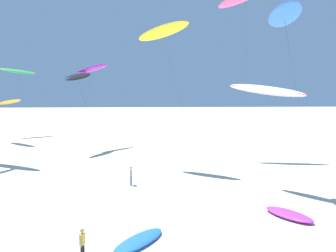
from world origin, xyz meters
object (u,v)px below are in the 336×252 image
Objects in this scene: flying_kite_0 at (268,90)px; grounded_kite_2 at (139,241)px; person_mid_field at (82,244)px; person_near_left at (131,175)px; grounded_kite_0 at (289,214)px; flying_kite_9 at (163,31)px; flying_kite_7 at (18,71)px; flying_kite_5 at (10,102)px; flying_kite_2 at (78,77)px; flying_kite_6 at (93,68)px; flying_kite_3 at (284,15)px.

grounded_kite_2 is at bearing -122.12° from flying_kite_0.
grounded_kite_2 is at bearing 38.35° from person_mid_field.
flying_kite_0 is 5.54× the size of person_near_left.
person_mid_field is (-12.02, -5.65, 0.72)m from grounded_kite_0.
flying_kite_9 is at bearing 76.98° from person_mid_field.
flying_kite_7 is 36.10m from flying_kite_9.
grounded_kite_0 is at bearing -62.51° from flying_kite_9.
grounded_kite_2 is (19.30, -36.82, -5.90)m from flying_kite_5.
flying_kite_2 is at bearing 105.58° from grounded_kite_2.
flying_kite_6 reaches higher than person_mid_field.
flying_kite_5 is (-32.92, 15.12, -1.79)m from flying_kite_0.
grounded_kite_0 is (17.53, -25.43, -9.31)m from flying_kite_2.
flying_kite_5 is 2.82× the size of grounded_kite_0.
person_mid_field is (-12.50, -9.05, -12.22)m from flying_kite_3.
flying_kite_5 is at bearing 145.21° from flying_kite_2.
flying_kite_6 is 17.35m from flying_kite_9.
person_mid_field is (5.50, -31.08, -8.59)m from flying_kite_2.
flying_kite_0 is 0.64× the size of flying_kite_3.
flying_kite_0 is 18.75m from person_near_left.
flying_kite_9 is 9.10× the size of person_near_left.
flying_kite_5 reaches higher than grounded_kite_0.
flying_kite_2 is at bearing 132.14° from flying_kite_9.
flying_kite_6 is 34.79m from grounded_kite_0.
flying_kite_7 is at bearing 125.73° from grounded_kite_0.
flying_kite_9 is 3.55× the size of grounded_kite_2.
flying_kite_0 is at bearing -34.83° from flying_kite_7.
flying_kite_7 is at bearing 120.69° from person_near_left.
flying_kite_3 reaches higher than flying_kite_2.
flying_kite_9 is at bearing -47.86° from flying_kite_2.
flying_kite_3 is at bearing -51.53° from flying_kite_7.
flying_kite_7 is 51.32m from grounded_kite_2.
flying_kite_5 reaches higher than person_near_left.
flying_kite_3 reaches higher than flying_kite_5.
flying_kite_2 is 15.59m from flying_kite_9.
flying_kite_9 is at bearing -161.71° from flying_kite_0.
flying_kite_5 is 0.92× the size of flying_kite_6.
flying_kite_3 is at bearing 35.92° from person_mid_field.
person_near_left is at bearing -67.00° from flying_kite_2.
flying_kite_0 is 42.08m from flying_kite_7.
flying_kite_3 is 42.33m from flying_kite_5.
flying_kite_6 is 7.32× the size of person_near_left.
flying_kite_0 is 23.25m from flying_kite_6.
grounded_kite_2 is (20.83, -45.68, -10.62)m from flying_kite_7.
person_mid_field is at bearing -103.02° from flying_kite_9.
flying_kite_3 is at bearing -56.96° from flying_kite_6.
grounded_kite_0 is (16.16, -28.98, -10.48)m from flying_kite_6.
flying_kite_2 is at bearing 161.34° from flying_kite_0.
flying_kite_5 is 6.51× the size of person_mid_field.
flying_kite_9 reaches higher than grounded_kite_0.
person_mid_field is at bearing -79.96° from flying_kite_2.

